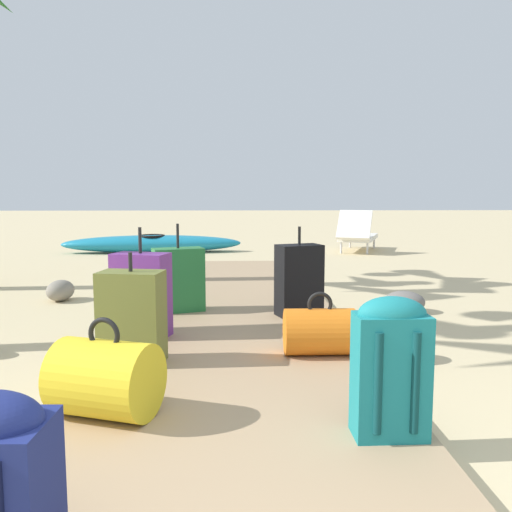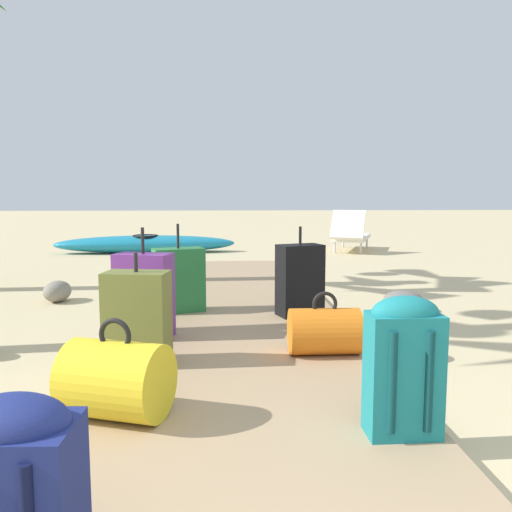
{
  "view_description": "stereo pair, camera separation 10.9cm",
  "coord_description": "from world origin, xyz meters",
  "px_view_note": "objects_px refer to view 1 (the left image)",
  "views": [
    {
      "loc": [
        0.01,
        -0.77,
        1.13
      ],
      "look_at": [
        0.17,
        4.05,
        0.55
      ],
      "focal_mm": 37.49,
      "sensor_mm": 36.0,
      "label": 1
    },
    {
      "loc": [
        -0.09,
        -0.77,
        1.13
      ],
      "look_at": [
        0.17,
        4.05,
        0.55
      ],
      "focal_mm": 37.49,
      "sensor_mm": 36.0,
      "label": 2
    }
  ],
  "objects_px": {
    "duffel_bag_yellow": "(106,378)",
    "backpack_teal": "(391,364)",
    "suitcase_olive": "(132,317)",
    "duffel_bag_orange": "(320,331)",
    "kayak": "(152,244)",
    "lounge_chair": "(357,234)",
    "suitcase_purple": "(141,295)",
    "suitcase_black": "(299,280)",
    "suitcase_green": "(178,280)"
  },
  "relations": [
    {
      "from": "duffel_bag_yellow",
      "to": "backpack_teal",
      "type": "relative_size",
      "value": 0.89
    },
    {
      "from": "suitcase_olive",
      "to": "duffel_bag_orange",
      "type": "bearing_deg",
      "value": 6.0
    },
    {
      "from": "suitcase_olive",
      "to": "kayak",
      "type": "distance_m",
      "value": 6.91
    },
    {
      "from": "duffel_bag_yellow",
      "to": "kayak",
      "type": "distance_m",
      "value": 7.71
    },
    {
      "from": "suitcase_olive",
      "to": "lounge_chair",
      "type": "relative_size",
      "value": 0.42
    },
    {
      "from": "duffel_bag_yellow",
      "to": "lounge_chair",
      "type": "bearing_deg",
      "value": 69.35
    },
    {
      "from": "duffel_bag_yellow",
      "to": "suitcase_purple",
      "type": "relative_size",
      "value": 0.69
    },
    {
      "from": "suitcase_black",
      "to": "backpack_teal",
      "type": "relative_size",
      "value": 1.24
    },
    {
      "from": "suitcase_green",
      "to": "suitcase_black",
      "type": "relative_size",
      "value": 1.02
    },
    {
      "from": "suitcase_olive",
      "to": "duffel_bag_yellow",
      "type": "bearing_deg",
      "value": -87.62
    },
    {
      "from": "duffel_bag_yellow",
      "to": "backpack_teal",
      "type": "distance_m",
      "value": 1.3
    },
    {
      "from": "duffel_bag_orange",
      "to": "suitcase_olive",
      "type": "bearing_deg",
      "value": -174.0
    },
    {
      "from": "suitcase_olive",
      "to": "lounge_chair",
      "type": "bearing_deg",
      "value": 66.94
    },
    {
      "from": "duffel_bag_yellow",
      "to": "suitcase_purple",
      "type": "height_order",
      "value": "suitcase_purple"
    },
    {
      "from": "suitcase_black",
      "to": "kayak",
      "type": "relative_size",
      "value": 0.22
    },
    {
      "from": "duffel_bag_orange",
      "to": "kayak",
      "type": "xyz_separation_m",
      "value": [
        -2.15,
        6.71,
        -0.07
      ]
    },
    {
      "from": "duffel_bag_orange",
      "to": "suitcase_olive",
      "type": "xyz_separation_m",
      "value": [
        -1.18,
        -0.12,
        0.13
      ]
    },
    {
      "from": "duffel_bag_orange",
      "to": "suitcase_purple",
      "type": "xyz_separation_m",
      "value": [
        -1.23,
        0.49,
        0.15
      ]
    },
    {
      "from": "suitcase_green",
      "to": "lounge_chair",
      "type": "height_order",
      "value": "suitcase_green"
    },
    {
      "from": "suitcase_green",
      "to": "suitcase_olive",
      "type": "height_order",
      "value": "suitcase_green"
    },
    {
      "from": "duffel_bag_yellow",
      "to": "lounge_chair",
      "type": "xyz_separation_m",
      "value": [
        2.89,
        7.67,
        0.06
      ]
    },
    {
      "from": "suitcase_green",
      "to": "suitcase_olive",
      "type": "bearing_deg",
      "value": -94.96
    },
    {
      "from": "duffel_bag_yellow",
      "to": "duffel_bag_orange",
      "type": "relative_size",
      "value": 1.2
    },
    {
      "from": "suitcase_green",
      "to": "suitcase_olive",
      "type": "distance_m",
      "value": 1.44
    },
    {
      "from": "duffel_bag_yellow",
      "to": "suitcase_black",
      "type": "xyz_separation_m",
      "value": [
        1.14,
        2.04,
        0.12
      ]
    },
    {
      "from": "suitcase_purple",
      "to": "backpack_teal",
      "type": "relative_size",
      "value": 1.3
    },
    {
      "from": "backpack_teal",
      "to": "kayak",
      "type": "bearing_deg",
      "value": 106.09
    },
    {
      "from": "suitcase_purple",
      "to": "suitcase_green",
      "type": "height_order",
      "value": "suitcase_purple"
    },
    {
      "from": "suitcase_purple",
      "to": "kayak",
      "type": "bearing_deg",
      "value": 98.42
    },
    {
      "from": "suitcase_purple",
      "to": "suitcase_olive",
      "type": "bearing_deg",
      "value": -85.18
    },
    {
      "from": "suitcase_purple",
      "to": "kayak",
      "type": "distance_m",
      "value": 6.29
    },
    {
      "from": "duffel_bag_yellow",
      "to": "duffel_bag_orange",
      "type": "height_order",
      "value": "duffel_bag_yellow"
    },
    {
      "from": "suitcase_black",
      "to": "duffel_bag_yellow",
      "type": "bearing_deg",
      "value": -119.11
    },
    {
      "from": "duffel_bag_orange",
      "to": "kayak",
      "type": "distance_m",
      "value": 7.05
    },
    {
      "from": "suitcase_purple",
      "to": "suitcase_black",
      "type": "distance_m",
      "value": 1.37
    },
    {
      "from": "backpack_teal",
      "to": "lounge_chair",
      "type": "bearing_deg",
      "value": 78.42
    },
    {
      "from": "kayak",
      "to": "lounge_chair",
      "type": "bearing_deg",
      "value": 0.51
    },
    {
      "from": "suitcase_black",
      "to": "lounge_chair",
      "type": "xyz_separation_m",
      "value": [
        1.76,
        5.64,
        -0.06
      ]
    },
    {
      "from": "duffel_bag_yellow",
      "to": "suitcase_purple",
      "type": "bearing_deg",
      "value": 93.44
    },
    {
      "from": "backpack_teal",
      "to": "duffel_bag_orange",
      "type": "bearing_deg",
      "value": 96.03
    },
    {
      "from": "suitcase_purple",
      "to": "kayak",
      "type": "xyz_separation_m",
      "value": [
        -0.92,
        6.22,
        -0.22
      ]
    },
    {
      "from": "suitcase_purple",
      "to": "suitcase_olive",
      "type": "xyz_separation_m",
      "value": [
        0.05,
        -0.62,
        -0.02
      ]
    },
    {
      "from": "suitcase_olive",
      "to": "suitcase_black",
      "type": "height_order",
      "value": "suitcase_black"
    },
    {
      "from": "suitcase_black",
      "to": "lounge_chair",
      "type": "height_order",
      "value": "suitcase_black"
    },
    {
      "from": "suitcase_olive",
      "to": "kayak",
      "type": "bearing_deg",
      "value": 98.1
    },
    {
      "from": "duffel_bag_yellow",
      "to": "suitcase_black",
      "type": "distance_m",
      "value": 2.34
    },
    {
      "from": "duffel_bag_orange",
      "to": "suitcase_green",
      "type": "relative_size",
      "value": 0.59
    },
    {
      "from": "duffel_bag_yellow",
      "to": "kayak",
      "type": "bearing_deg",
      "value": 97.5
    },
    {
      "from": "suitcase_purple",
      "to": "lounge_chair",
      "type": "xyz_separation_m",
      "value": [
        2.98,
        6.26,
        -0.06
      ]
    },
    {
      "from": "duffel_bag_orange",
      "to": "backpack_teal",
      "type": "bearing_deg",
      "value": -83.97
    }
  ]
}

